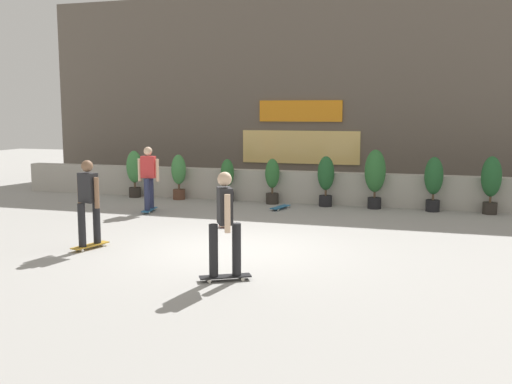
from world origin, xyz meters
TOP-DOWN VIEW (x-y plane):
  - ground_plane at (0.00, 0.00)m, footprint 48.00×48.00m
  - planter_wall at (0.00, 6.00)m, footprint 18.00×0.40m
  - building_backdrop at (-0.00, 10.00)m, footprint 20.00×2.08m
  - potted_plant_0 at (-5.09, 5.55)m, footprint 0.47×0.47m
  - potted_plant_1 at (-3.63, 5.55)m, footprint 0.43×0.43m
  - potted_plant_2 at (-2.11, 5.55)m, footprint 0.38×0.38m
  - potted_plant_3 at (-0.76, 5.55)m, footprint 0.40×0.40m
  - potted_plant_4 at (0.76, 5.55)m, footprint 0.46×0.46m
  - potted_plant_5 at (2.09, 5.55)m, footprint 0.56×0.56m
  - potted_plant_6 at (3.59, 5.55)m, footprint 0.48×0.48m
  - potted_plant_7 at (4.98, 5.55)m, footprint 0.50×0.50m
  - skater_foreground at (-3.44, 3.27)m, footprint 0.55×0.82m
  - skater_by_wall_left at (0.58, -2.02)m, footprint 0.80×0.57m
  - skater_by_wall_right at (-2.62, -0.77)m, footprint 0.54×0.82m
  - skateboard_near_camera at (-0.96, 2.19)m, footprint 0.41×0.82m
  - skateboard_aside at (-0.30, 4.69)m, footprint 0.39×0.82m

SIDE VIEW (x-z plane):
  - ground_plane at x=0.00m, z-range 0.00..0.00m
  - skateboard_near_camera at x=-0.96m, z-range 0.02..0.10m
  - skateboard_aside at x=-0.30m, z-range 0.02..0.10m
  - planter_wall at x=0.00m, z-range 0.00..0.90m
  - potted_plant_2 at x=-2.11m, z-range 0.05..1.28m
  - potted_plant_3 at x=-0.76m, z-range 0.06..1.34m
  - potted_plant_1 at x=-3.63m, z-range 0.08..1.41m
  - potted_plant_4 at x=0.76m, z-range 0.10..1.48m
  - potted_plant_0 at x=-5.09m, z-range 0.10..1.52m
  - potted_plant_6 at x=3.59m, z-range 0.11..1.53m
  - potted_plant_7 at x=4.98m, z-range 0.12..1.59m
  - potted_plant_5 at x=2.09m, z-range 0.14..1.73m
  - skater_foreground at x=-3.44m, z-range 0.09..1.79m
  - skater_by_wall_left at x=0.58m, z-range 0.09..1.79m
  - skater_by_wall_right at x=-2.62m, z-range 0.09..1.79m
  - building_backdrop at x=0.00m, z-range 0.00..6.50m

